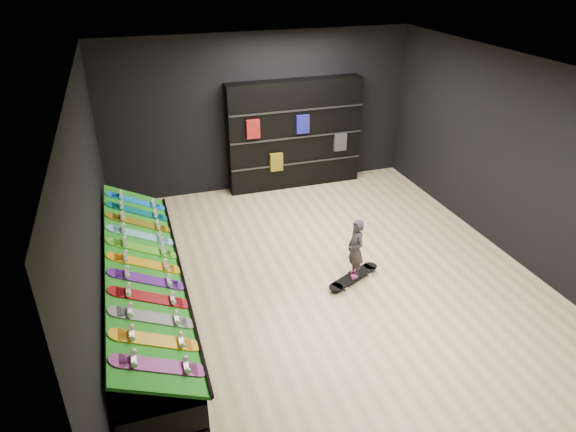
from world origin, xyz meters
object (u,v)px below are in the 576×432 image
object	(u,v)px
back_shelving	(294,134)
floor_skateboard	(354,278)
child	(355,260)
display_rack	(145,295)

from	to	relation	value
back_shelving	floor_skateboard	xyz separation A→B (m)	(-0.27, -3.54, -1.02)
floor_skateboard	back_shelving	bearing A→B (deg)	59.65
back_shelving	child	bearing A→B (deg)	-94.44
back_shelving	display_rack	bearing A→B (deg)	-133.89
back_shelving	floor_skateboard	size ratio (longest dim) A/B	2.71
child	floor_skateboard	bearing A→B (deg)	0.00
display_rack	floor_skateboard	distance (m)	2.93
back_shelving	child	distance (m)	3.62
display_rack	back_shelving	xyz separation A→B (m)	(3.19, 3.32, 0.81)
display_rack	child	bearing A→B (deg)	-4.26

